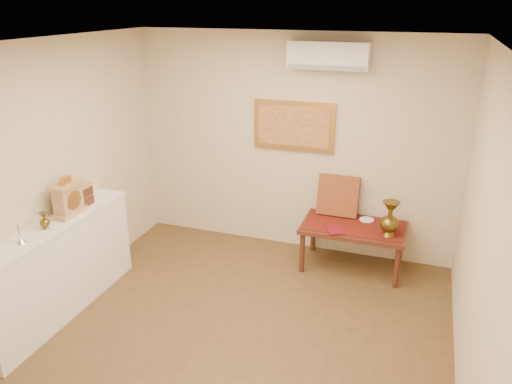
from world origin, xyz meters
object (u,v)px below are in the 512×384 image
at_px(mantel_clock, 68,199).
at_px(low_table, 353,231).
at_px(display_ledge, 58,269).
at_px(wooden_chest, 82,195).
at_px(brass_urn_tall, 390,215).

bearing_deg(mantel_clock, low_table, 31.30).
distance_m(display_ledge, wooden_chest, 0.80).
relative_size(brass_urn_tall, display_ledge, 0.24).
xyz_separation_m(display_ledge, low_table, (2.67, 1.88, -0.01)).
bearing_deg(brass_urn_tall, display_ledge, -150.47).
bearing_deg(display_ledge, mantel_clock, 85.51).
height_order(brass_urn_tall, display_ledge, brass_urn_tall).
distance_m(wooden_chest, low_table, 3.07).
height_order(brass_urn_tall, wooden_chest, wooden_chest).
bearing_deg(display_ledge, low_table, 35.10).
height_order(mantel_clock, low_table, mantel_clock).
relative_size(mantel_clock, wooden_chest, 1.68).
bearing_deg(wooden_chest, brass_urn_tall, 21.69).
bearing_deg(brass_urn_tall, low_table, 161.21).
xyz_separation_m(brass_urn_tall, wooden_chest, (-3.09, -1.23, 0.30)).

